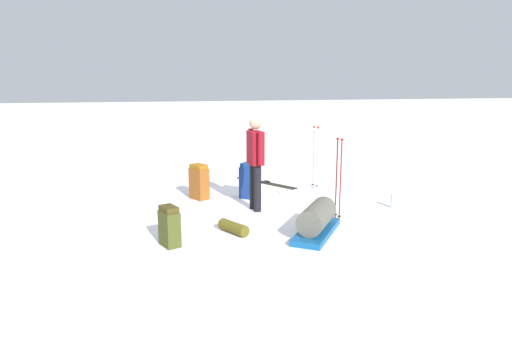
# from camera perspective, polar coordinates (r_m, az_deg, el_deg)

# --- Properties ---
(ground_plane) EXTENTS (80.00, 80.00, 0.00)m
(ground_plane) POSITION_cam_1_polar(r_m,az_deg,el_deg) (8.69, -0.00, -4.53)
(ground_plane) COLOR white
(skier_standing) EXTENTS (0.56, 0.27, 1.70)m
(skier_standing) POSITION_cam_1_polar(r_m,az_deg,el_deg) (8.12, -0.08, 1.25)
(skier_standing) COLOR black
(skier_standing) RESTS_ON ground_plane
(ski_pair_near) EXTENTS (1.49, 1.14, 0.05)m
(ski_pair_near) POSITION_cam_1_polar(r_m,az_deg,el_deg) (10.40, 1.22, -1.81)
(ski_pair_near) COLOR black
(ski_pair_near) RESTS_ON ground_plane
(backpack_large_dark) EXTENTS (0.38, 0.32, 0.59)m
(backpack_large_dark) POSITION_cam_1_polar(r_m,az_deg,el_deg) (6.63, -10.87, -7.20)
(backpack_large_dark) COLOR #41461A
(backpack_large_dark) RESTS_ON ground_plane
(backpack_bright) EXTENTS (0.42, 0.45, 0.71)m
(backpack_bright) POSITION_cam_1_polar(r_m,az_deg,el_deg) (9.05, -0.79, -1.60)
(backpack_bright) COLOR navy
(backpack_bright) RESTS_ON ground_plane
(backpack_small_spare) EXTENTS (0.44, 0.40, 0.70)m
(backpack_small_spare) POSITION_cam_1_polar(r_m,az_deg,el_deg) (9.07, -7.20, -1.71)
(backpack_small_spare) COLOR brown
(backpack_small_spare) RESTS_ON ground_plane
(ski_poles_planted_near) EXTENTS (0.18, 0.10, 1.40)m
(ski_poles_planted_near) POSITION_cam_1_polar(r_m,az_deg,el_deg) (7.75, 10.38, -0.78)
(ski_poles_planted_near) COLOR maroon
(ski_poles_planted_near) RESTS_ON ground_plane
(ski_poles_planted_far) EXTENTS (0.21, 0.11, 1.37)m
(ski_poles_planted_far) POSITION_cam_1_polar(r_m,az_deg,el_deg) (9.91, 7.51, 1.83)
(ski_poles_planted_far) COLOR #AAB5B9
(ski_poles_planted_far) RESTS_ON ground_plane
(gear_sled) EXTENTS (1.35, 1.12, 0.49)m
(gear_sled) POSITION_cam_1_polar(r_m,az_deg,el_deg) (7.06, 7.68, -6.49)
(gear_sled) COLOR #12518B
(gear_sled) RESTS_ON ground_plane
(sleeping_mat_rolled) EXTENTS (0.56, 0.44, 0.18)m
(sleeping_mat_rolled) POSITION_cam_1_polar(r_m,az_deg,el_deg) (7.10, -2.87, -7.45)
(sleeping_mat_rolled) COLOR brown
(sleeping_mat_rolled) RESTS_ON ground_plane
(thermos_bottle) EXTENTS (0.07, 0.07, 0.26)m
(thermos_bottle) POSITION_cam_1_polar(r_m,az_deg,el_deg) (8.82, 16.83, -3.92)
(thermos_bottle) COLOR #ABBFB7
(thermos_bottle) RESTS_ON ground_plane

